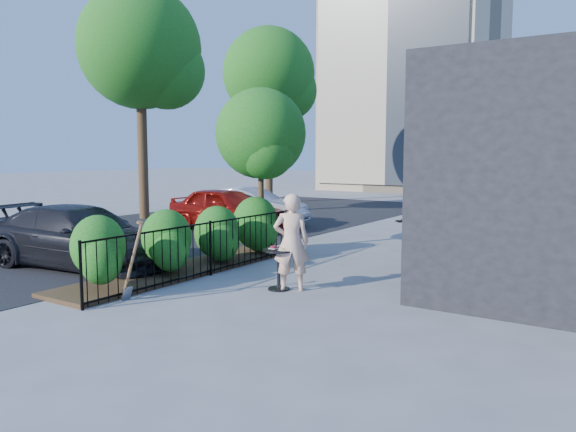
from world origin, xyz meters
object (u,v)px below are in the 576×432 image
Objects in this scene: street_tree_near at (140,55)px; woman at (291,242)px; car_darkgrey at (80,237)px; cafe_table at (279,262)px; street_tree_far at (269,79)px; patio_tree at (262,139)px; car_silver at (250,207)px; car_red at (226,209)px; shovel at (132,265)px.

street_tree_near reaches higher than woman.
woman reaches higher than car_darkgrey.
cafe_table is at bearing -90.26° from car_darkgrey.
street_tree_far is at bearing 12.23° from car_darkgrey.
patio_tree is 5.46m from car_silver.
street_tree_far is 1.84× the size of car_darkgrey.
cafe_table is 0.20× the size of car_silver.
woman is at bearing -53.48° from street_tree_far.
car_red is at bearing -76.42° from woman.
car_darkgrey is at bearing -120.47° from patio_tree.
patio_tree reaches higher than shovel.
street_tree_far is at bearing 29.69° from car_red.
patio_tree is 2.28× the size of woman.
shovel reaches higher than car_darkgrey.
street_tree_near is 2.07× the size of car_red.
street_tree_near reaches higher than cafe_table.
car_darkgrey is (-4.67, -0.66, 0.15)m from cafe_table.
car_red reaches higher than cafe_table.
woman reaches higher than cafe_table.
woman is at bearing -129.71° from car_red.
woman is at bearing -46.60° from patio_tree.
car_silver is at bearing 130.54° from patio_tree.
car_silver is (-5.80, 6.81, 0.13)m from cafe_table.
street_tree_near is at bearing 88.00° from car_silver.
cafe_table is 0.20× the size of car_red.
woman is 0.45× the size of car_silver.
street_tree_far is 18.31m from cafe_table.
patio_tree is 0.48× the size of street_tree_far.
cafe_table is 2.52m from shovel.
car_red is at bearing 142.10° from patio_tree.
street_tree_far is at bearing 124.51° from patio_tree.
car_silver is at bearing 3.83° from car_red.
street_tree_near is 1.84× the size of car_darkgrey.
car_red is (-5.98, 5.42, -0.18)m from woman.
car_darkgrey is at bearing -25.52° from woman.
street_tree_far is (0.00, 8.00, 0.00)m from street_tree_near.
street_tree_near and street_tree_far have the same top height.
car_silver is at bearing -59.01° from street_tree_far.
shovel is at bearing -43.26° from street_tree_near.
street_tree_far reaches higher than car_red.
car_silver is at bearing 7.98° from street_tree_near.
shovel is 0.36× the size of car_silver.
woman reaches higher than car_red.
street_tree_far is 19.11m from shovel.
car_silver is (-3.27, 3.82, -2.13)m from patio_tree.
woman is at bearing -148.17° from car_silver.
street_tree_far is 11.07m from car_red.
car_silver is (-0.03, 1.30, -0.05)m from car_red.
cafe_table is at bearing 52.01° from shovel.
car_darkgrey is (1.09, -6.17, -0.03)m from car_red.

